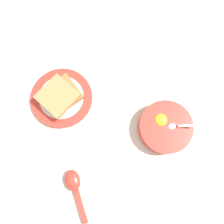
{
  "coord_description": "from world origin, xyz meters",
  "views": [
    {
      "loc": [
        -0.03,
        -0.09,
        0.67
      ],
      "look_at": [
        0.01,
        0.05,
        0.02
      ],
      "focal_mm": 35.0,
      "sensor_mm": 36.0,
      "label": 1
    }
  ],
  "objects": [
    {
      "name": "toast_sandwich",
      "position": [
        -0.14,
        0.14,
        0.03
      ],
      "size": [
        0.15,
        0.14,
        0.04
      ],
      "color": "brown",
      "rests_on": "toast_plate"
    },
    {
      "name": "egg_bowl",
      "position": [
        0.15,
        -0.03,
        0.02
      ],
      "size": [
        0.16,
        0.16,
        0.07
      ],
      "color": "red",
      "rests_on": "ground_plane"
    },
    {
      "name": "soup_spoon",
      "position": [
        -0.15,
        -0.13,
        0.01
      ],
      "size": [
        0.05,
        0.16,
        0.03
      ],
      "color": "red",
      "rests_on": "ground_plane"
    },
    {
      "name": "toast_plate",
      "position": [
        -0.14,
        0.14,
        0.01
      ],
      "size": [
        0.19,
        0.19,
        0.01
      ],
      "color": "red",
      "rests_on": "ground_plane"
    },
    {
      "name": "ground_plane",
      "position": [
        0.0,
        0.0,
        0.0
      ],
      "size": [
        3.0,
        3.0,
        0.0
      ],
      "primitive_type": "plane",
      "color": "beige"
    }
  ]
}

